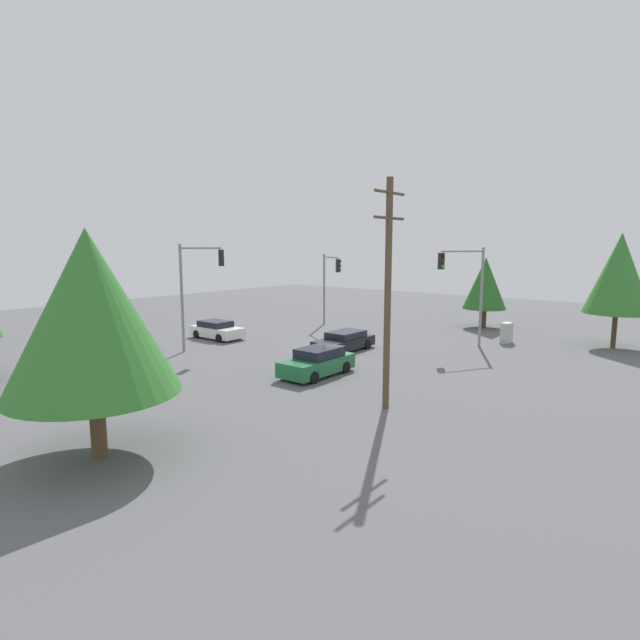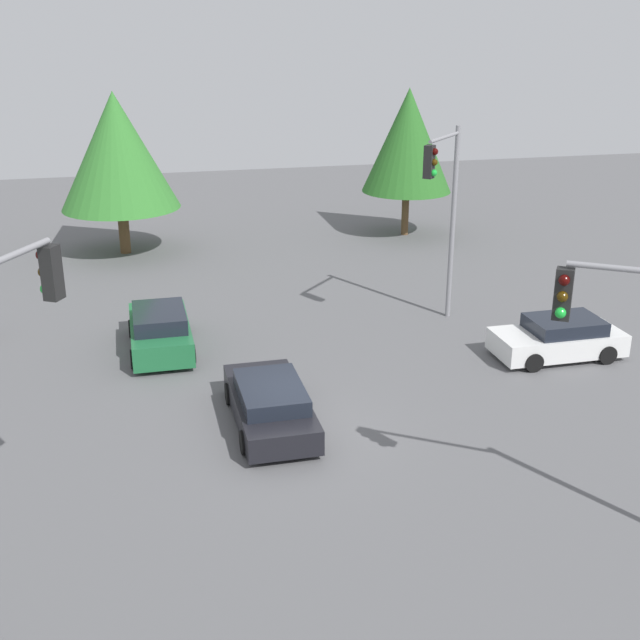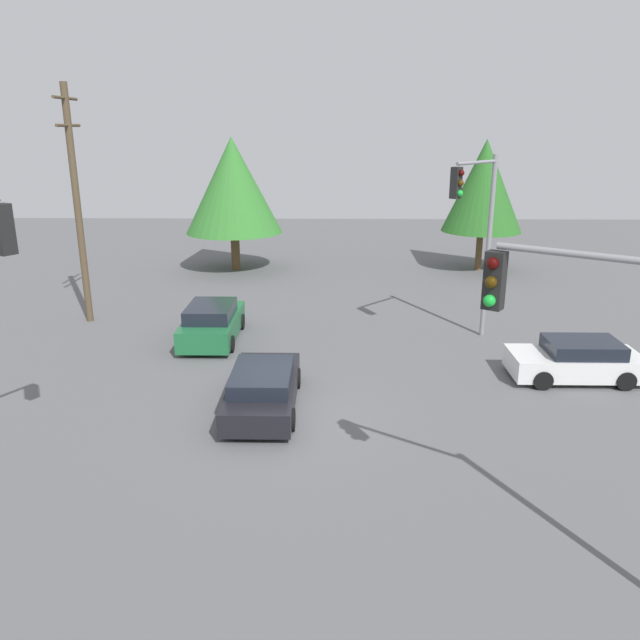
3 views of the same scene
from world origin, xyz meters
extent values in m
plane|color=#5B5B5E|center=(0.00, 0.00, 0.00)|extent=(80.00, 80.00, 0.00)
cube|color=silver|center=(2.91, -9.29, 0.52)|extent=(1.90, 4.15, 0.71)
cube|color=black|center=(2.91, -9.50, 1.10)|extent=(1.67, 2.28, 0.44)
cylinder|color=black|center=(2.01, -8.00, 0.31)|extent=(0.22, 0.61, 0.61)
cylinder|color=black|center=(3.82, -8.00, 0.31)|extent=(0.22, 0.61, 0.61)
cylinder|color=black|center=(2.01, -10.58, 0.31)|extent=(0.22, 0.61, 0.61)
cylinder|color=black|center=(3.82, -10.58, 0.31)|extent=(0.22, 0.61, 0.61)
cube|color=#1E6638|center=(6.59, 3.19, 0.57)|extent=(4.41, 1.90, 0.79)
cube|color=black|center=(6.37, 3.19, 1.21)|extent=(2.42, 1.67, 0.51)
cylinder|color=black|center=(7.96, 4.10, 0.31)|extent=(0.62, 0.22, 0.62)
cylinder|color=black|center=(7.96, 2.29, 0.31)|extent=(0.62, 0.22, 0.62)
cylinder|color=black|center=(5.23, 4.10, 0.31)|extent=(0.62, 0.22, 0.62)
cylinder|color=black|center=(5.23, 2.29, 0.31)|extent=(0.62, 0.22, 0.62)
cube|color=black|center=(0.57, 0.60, 0.50)|extent=(4.67, 1.90, 0.66)
cube|color=black|center=(0.34, 0.60, 1.05)|extent=(2.57, 1.67, 0.43)
cylinder|color=black|center=(2.02, 1.51, 0.31)|extent=(0.63, 0.22, 0.63)
cylinder|color=black|center=(2.02, -0.30, 0.31)|extent=(0.63, 0.22, 0.63)
cylinder|color=black|center=(-0.88, 1.51, 0.31)|extent=(0.63, 0.22, 0.63)
cylinder|color=black|center=(-0.88, -0.30, 0.31)|extent=(0.63, 0.22, 0.63)
cube|color=black|center=(-5.32, -4.27, 5.27)|extent=(0.42, 0.44, 1.05)
sphere|color=#360503|center=(-5.46, -4.18, 5.60)|extent=(0.22, 0.22, 0.22)
sphere|color=#392605|center=(-5.46, -4.18, 5.27)|extent=(0.22, 0.22, 0.22)
sphere|color=green|center=(-5.46, -4.18, 4.93)|extent=(0.22, 0.22, 0.22)
cube|color=black|center=(-3.47, 5.39, 5.85)|extent=(0.43, 0.41, 1.05)
sphere|color=#360503|center=(-3.38, 5.54, 6.19)|extent=(0.22, 0.22, 0.22)
sphere|color=#392605|center=(-3.38, 5.54, 5.85)|extent=(0.22, 0.22, 0.22)
sphere|color=green|center=(-3.38, 5.54, 5.52)|extent=(0.22, 0.22, 0.22)
cylinder|color=gray|center=(7.35, -7.32, 3.47)|extent=(0.18, 0.18, 6.94)
cylinder|color=gray|center=(6.41, -6.45, 6.69)|extent=(1.95, 1.83, 0.12)
cube|color=black|center=(5.48, -5.58, 6.07)|extent=(0.44, 0.44, 1.05)
sphere|color=#360503|center=(5.36, -5.71, 6.40)|extent=(0.22, 0.22, 0.22)
sphere|color=#392605|center=(5.36, -5.71, 6.07)|extent=(0.22, 0.22, 0.22)
sphere|color=green|center=(5.36, -5.71, 5.73)|extent=(0.22, 0.22, 0.22)
cylinder|color=brown|center=(19.06, 4.15, 1.08)|extent=(0.50, 0.50, 2.15)
cone|color=#337A2D|center=(19.06, 4.15, 4.77)|extent=(5.40, 5.40, 5.24)
cylinder|color=brown|center=(19.19, -9.80, 1.12)|extent=(0.36, 0.36, 2.24)
cone|color=#286623|center=(19.19, -9.80, 4.76)|extent=(4.45, 4.45, 5.03)
camera|label=1|loc=(26.67, 19.44, 6.82)|focal=28.00mm
camera|label=2|loc=(-18.66, 3.90, 10.30)|focal=45.00mm
camera|label=3|loc=(-16.15, -1.38, 7.87)|focal=35.00mm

